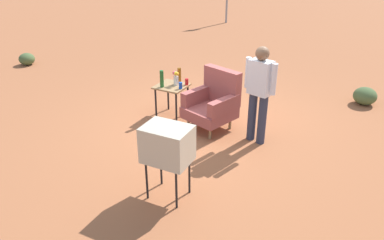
{
  "coord_description": "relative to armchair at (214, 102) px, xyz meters",
  "views": [
    {
      "loc": [
        2.74,
        -5.59,
        3.13
      ],
      "look_at": [
        0.35,
        -1.11,
        0.65
      ],
      "focal_mm": 34.97,
      "sensor_mm": 36.0,
      "label": 1
    }
  ],
  "objects": [
    {
      "name": "bottle_tall_amber",
      "position": [
        -0.84,
        0.24,
        0.28
      ],
      "size": [
        0.07,
        0.07,
        0.3
      ],
      "primitive_type": "cylinder",
      "color": "brown",
      "rests_on": "side_table"
    },
    {
      "name": "bottle_wine_green",
      "position": [
        -1.02,
        -0.1,
        0.29
      ],
      "size": [
        0.07,
        0.07,
        0.32
      ],
      "primitive_type": "cylinder",
      "color": "#1E5623",
      "rests_on": "side_table"
    },
    {
      "name": "soda_can_blue",
      "position": [
        -0.67,
        -0.01,
        0.19
      ],
      "size": [
        0.07,
        0.07,
        0.12
      ],
      "primitive_type": "cylinder",
      "color": "blue",
      "rests_on": "side_table"
    },
    {
      "name": "person_standing",
      "position": [
        0.86,
        -0.14,
        0.44
      ],
      "size": [
        0.55,
        0.3,
        1.64
      ],
      "color": "#2D3347",
      "rests_on": "ground"
    },
    {
      "name": "ground_plane",
      "position": [
        -0.2,
        -0.0,
        -0.5
      ],
      "size": [
        60.0,
        60.0,
        0.0
      ],
      "primitive_type": "plane",
      "color": "#A05B38"
    },
    {
      "name": "soda_can_red",
      "position": [
        -0.67,
        0.22,
        0.19
      ],
      "size": [
        0.07,
        0.07,
        0.12
      ],
      "primitive_type": "cylinder",
      "color": "red",
      "rests_on": "side_table"
    },
    {
      "name": "shrub_mid",
      "position": [
        2.34,
        2.42,
        -0.32
      ],
      "size": [
        0.47,
        0.47,
        0.36
      ],
      "primitive_type": "ellipsoid",
      "color": "#475B33",
      "rests_on": "ground"
    },
    {
      "name": "tv_on_stand",
      "position": [
        0.34,
        -2.12,
        0.28
      ],
      "size": [
        0.61,
        0.46,
        1.03
      ],
      "color": "black",
      "rests_on": "ground"
    },
    {
      "name": "armchair",
      "position": [
        0.0,
        0.0,
        0.0
      ],
      "size": [
        0.96,
        0.97,
        1.06
      ],
      "color": "#937047",
      "rests_on": "ground"
    },
    {
      "name": "side_table",
      "position": [
        -0.9,
        0.06,
        0.04
      ],
      "size": [
        0.56,
        0.56,
        0.63
      ],
      "color": "black",
      "rests_on": "ground"
    },
    {
      "name": "shrub_near",
      "position": [
        -6.06,
        1.0,
        -0.34
      ],
      "size": [
        0.42,
        0.42,
        0.32
      ],
      "primitive_type": "ellipsoid",
      "color": "#475B33",
      "rests_on": "ground"
    },
    {
      "name": "flower_vase",
      "position": [
        -0.84,
        0.12,
        0.28
      ],
      "size": [
        0.15,
        0.1,
        0.27
      ],
      "color": "silver",
      "rests_on": "side_table"
    }
  ]
}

